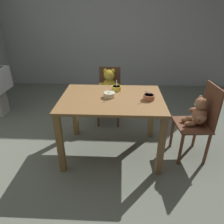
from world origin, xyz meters
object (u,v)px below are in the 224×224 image
(porridge_bowl_terracotta_near_right, at_px, (149,97))
(porridge_bowl_cream_center, at_px, (109,95))
(teddy_chair_near_right, at_px, (198,117))
(teddy_chair_far_center, at_px, (109,87))
(porridge_bowl_yellow_far_center, at_px, (117,88))
(dining_table, at_px, (112,107))

(porridge_bowl_terracotta_near_right, distance_m, porridge_bowl_cream_center, 0.44)
(teddy_chair_near_right, height_order, porridge_bowl_terracotta_near_right, teddy_chair_near_right)
(porridge_bowl_cream_center, bearing_deg, porridge_bowl_terracotta_near_right, -6.82)
(teddy_chair_far_center, height_order, porridge_bowl_cream_center, porridge_bowl_cream_center)
(porridge_bowl_yellow_far_center, height_order, porridge_bowl_terracotta_near_right, porridge_bowl_terracotta_near_right)
(porridge_bowl_yellow_far_center, bearing_deg, porridge_bowl_terracotta_near_right, -36.18)
(dining_table, relative_size, teddy_chair_far_center, 1.37)
(dining_table, distance_m, porridge_bowl_yellow_far_center, 0.28)
(dining_table, height_order, teddy_chair_near_right, teddy_chair_near_right)
(porridge_bowl_yellow_far_center, xyz_separation_m, porridge_bowl_cream_center, (-0.08, -0.21, 0.00))
(dining_table, height_order, porridge_bowl_yellow_far_center, porridge_bowl_yellow_far_center)
(dining_table, distance_m, teddy_chair_near_right, 0.99)
(dining_table, relative_size, teddy_chair_near_right, 1.26)
(dining_table, bearing_deg, porridge_bowl_terracotta_near_right, -5.01)
(teddy_chair_near_right, bearing_deg, porridge_bowl_terracotta_near_right, -3.33)
(dining_table, distance_m, teddy_chair_far_center, 0.84)
(porridge_bowl_cream_center, bearing_deg, porridge_bowl_yellow_far_center, 70.42)
(teddy_chair_far_center, relative_size, porridge_bowl_terracotta_near_right, 6.70)
(porridge_bowl_terracotta_near_right, relative_size, porridge_bowl_cream_center, 0.90)
(porridge_bowl_terracotta_near_right, bearing_deg, teddy_chair_far_center, 119.44)
(teddy_chair_near_right, xyz_separation_m, porridge_bowl_yellow_far_center, (-0.94, 0.26, 0.24))
(dining_table, xyz_separation_m, teddy_chair_near_right, (0.99, -0.03, -0.09))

